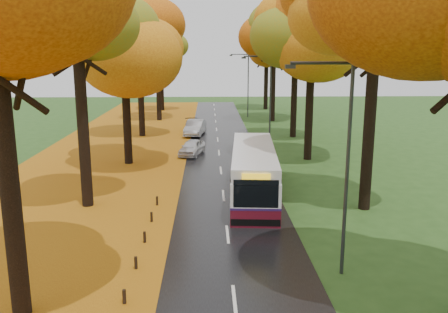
{
  "coord_description": "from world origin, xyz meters",
  "views": [
    {
      "loc": [
        -0.83,
        -8.55,
        8.3
      ],
      "look_at": [
        0.0,
        17.01,
        2.6
      ],
      "focal_mm": 38.0,
      "sensor_mm": 36.0,
      "label": 1
    }
  ],
  "objects_px": {
    "streetlamp_near": "(341,153)",
    "car_white": "(192,147)",
    "bus": "(254,171)",
    "streetlamp_mid": "(267,96)",
    "streetlamp_far": "(246,80)",
    "car_dark": "(195,125)",
    "car_silver": "(195,128)"
  },
  "relations": [
    {
      "from": "car_white",
      "to": "car_dark",
      "type": "xyz_separation_m",
      "value": [
        -0.06,
        12.46,
        -0.06
      ]
    },
    {
      "from": "streetlamp_near",
      "to": "streetlamp_far",
      "type": "height_order",
      "value": "same"
    },
    {
      "from": "car_silver",
      "to": "car_dark",
      "type": "relative_size",
      "value": 1.18
    },
    {
      "from": "streetlamp_near",
      "to": "bus",
      "type": "height_order",
      "value": "streetlamp_near"
    },
    {
      "from": "streetlamp_near",
      "to": "car_silver",
      "type": "xyz_separation_m",
      "value": [
        -6.15,
        30.53,
        -3.92
      ]
    },
    {
      "from": "streetlamp_near",
      "to": "bus",
      "type": "relative_size",
      "value": 0.74
    },
    {
      "from": "streetlamp_mid",
      "to": "car_silver",
      "type": "height_order",
      "value": "streetlamp_mid"
    },
    {
      "from": "streetlamp_mid",
      "to": "streetlamp_near",
      "type": "bearing_deg",
      "value": -90.0
    },
    {
      "from": "streetlamp_far",
      "to": "car_silver",
      "type": "distance_m",
      "value": 15.32
    },
    {
      "from": "car_dark",
      "to": "streetlamp_mid",
      "type": "bearing_deg",
      "value": -77.63
    },
    {
      "from": "streetlamp_near",
      "to": "streetlamp_far",
      "type": "bearing_deg",
      "value": 90.0
    },
    {
      "from": "car_white",
      "to": "car_silver",
      "type": "xyz_separation_m",
      "value": [
        0.01,
        9.35,
        0.13
      ]
    },
    {
      "from": "car_silver",
      "to": "streetlamp_mid",
      "type": "bearing_deg",
      "value": -45.68
    },
    {
      "from": "car_white",
      "to": "streetlamp_mid",
      "type": "bearing_deg",
      "value": 23.01
    },
    {
      "from": "streetlamp_mid",
      "to": "bus",
      "type": "height_order",
      "value": "streetlamp_mid"
    },
    {
      "from": "streetlamp_near",
      "to": "streetlamp_mid",
      "type": "xyz_separation_m",
      "value": [
        0.0,
        22.0,
        0.0
      ]
    },
    {
      "from": "streetlamp_near",
      "to": "streetlamp_mid",
      "type": "height_order",
      "value": "same"
    },
    {
      "from": "car_silver",
      "to": "streetlamp_far",
      "type": "bearing_deg",
      "value": 74.01
    },
    {
      "from": "streetlamp_near",
      "to": "car_dark",
      "type": "distance_m",
      "value": 34.45
    },
    {
      "from": "streetlamp_mid",
      "to": "car_dark",
      "type": "bearing_deg",
      "value": 118.08
    },
    {
      "from": "streetlamp_near",
      "to": "streetlamp_mid",
      "type": "bearing_deg",
      "value": 90.0
    },
    {
      "from": "bus",
      "to": "car_white",
      "type": "bearing_deg",
      "value": 113.66
    },
    {
      "from": "bus",
      "to": "streetlamp_mid",
      "type": "bearing_deg",
      "value": 83.76
    },
    {
      "from": "streetlamp_near",
      "to": "car_white",
      "type": "relative_size",
      "value": 2.17
    },
    {
      "from": "car_white",
      "to": "car_dark",
      "type": "bearing_deg",
      "value": 105.62
    },
    {
      "from": "streetlamp_mid",
      "to": "streetlamp_far",
      "type": "height_order",
      "value": "same"
    },
    {
      "from": "streetlamp_mid",
      "to": "bus",
      "type": "xyz_separation_m",
      "value": [
        -2.2,
        -11.99,
        -3.2
      ]
    },
    {
      "from": "streetlamp_near",
      "to": "bus",
      "type": "distance_m",
      "value": 10.74
    },
    {
      "from": "bus",
      "to": "car_white",
      "type": "distance_m",
      "value": 11.87
    },
    {
      "from": "bus",
      "to": "car_dark",
      "type": "relative_size",
      "value": 2.79
    },
    {
      "from": "streetlamp_far",
      "to": "car_white",
      "type": "height_order",
      "value": "streetlamp_far"
    },
    {
      "from": "car_white",
      "to": "car_dark",
      "type": "height_order",
      "value": "car_white"
    }
  ]
}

